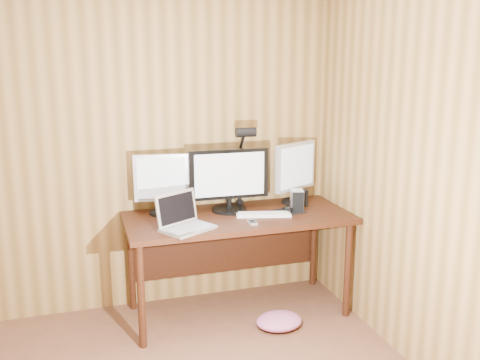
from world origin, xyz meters
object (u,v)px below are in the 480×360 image
monitor_center (229,179)px  desk_lamp (243,154)px  keyboard (264,214)px  mouse (287,209)px  desk (235,228)px  monitor_right (295,171)px  phone (252,222)px  hard_drive (297,199)px  speaker (305,198)px  monitor_left (161,182)px  laptop (183,220)px

monitor_center → desk_lamp: 0.23m
keyboard → mouse: mouse is taller
desk → monitor_center: bearing=116.1°
monitor_right → phone: bearing=-167.4°
desk → hard_drive: size_ratio=10.64×
hard_drive → desk_lamp: bearing=167.7°
desk → mouse: mouse is taller
speaker → desk_lamp: 0.58m
monitor_center → keyboard: size_ratio=1.45×
hard_drive → keyboard: bearing=-146.0°
monitor_left → monitor_right: monitor_right is taller
desk → monitor_left: (-0.51, 0.12, 0.36)m
desk → keyboard: (0.17, -0.14, 0.13)m
monitor_right → speaker: size_ratio=3.79×
keyboard → hard_drive: size_ratio=2.69×
monitor_left → mouse: bearing=-6.3°
desk → laptop: (-0.43, -0.25, 0.18)m
monitor_center → monitor_left: size_ratio=1.35×
hard_drive → speaker: bearing=47.3°
monitor_left → laptop: 0.42m
desk → phone: 0.31m
monitor_right → speaker: monitor_right is taller
mouse → monitor_right: bearing=34.8°
desk → monitor_center: size_ratio=2.72×
desk → speaker: bearing=1.3°
keyboard → phone: size_ratio=3.95×
monitor_right → mouse: size_ratio=4.25×
speaker → hard_drive: bearing=-148.8°
monitor_right → laptop: (-0.95, -0.37, -0.20)m
mouse → speaker: bearing=10.5°
mouse → speaker: speaker is taller
speaker → keyboard: bearing=-158.9°
hard_drive → speaker: hard_drive is taller
mouse → phone: bearing=-171.9°
phone → desk: bearing=100.0°
monitor_right → phone: size_ratio=4.60×
desk → monitor_left: size_ratio=3.67×
phone → hard_drive: bearing=31.8°
laptop → speaker: size_ratio=3.29×
laptop → desk_lamp: size_ratio=0.63×
phone → speaker: bearing=32.1°
monitor_center → hard_drive: (0.50, -0.10, -0.17)m
monitor_center → keyboard: 0.36m
keyboard → laptop: bearing=-154.7°
laptop → keyboard: size_ratio=1.01×
hard_drive → mouse: bearing=-132.5°
desk → desk_lamp: (0.11, 0.16, 0.52)m
desk → monitor_center: (-0.03, 0.06, 0.36)m
laptop → mouse: laptop is taller
speaker → mouse: bearing=-148.7°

